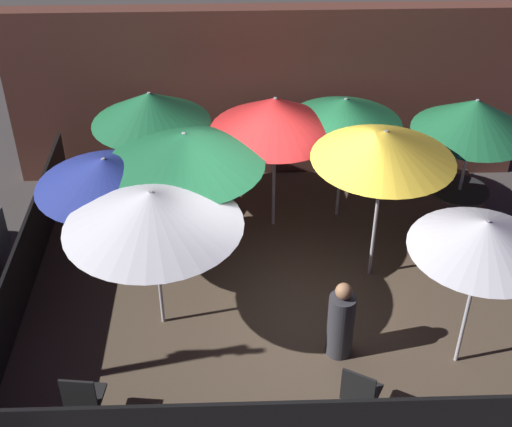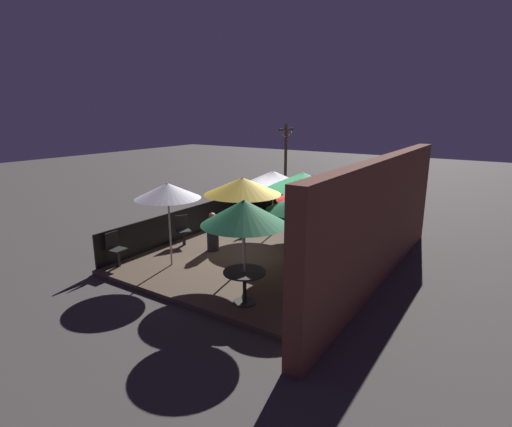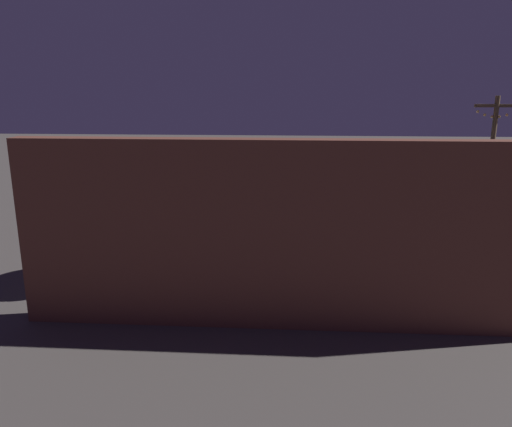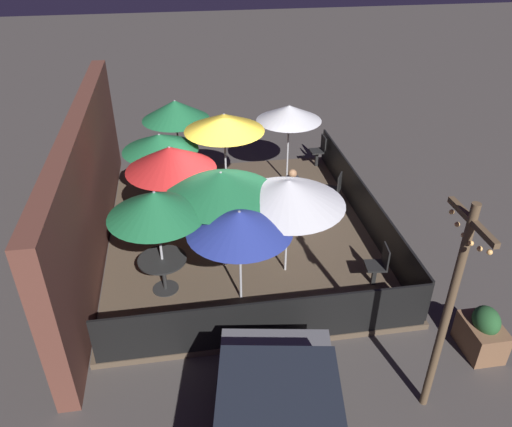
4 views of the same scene
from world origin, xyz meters
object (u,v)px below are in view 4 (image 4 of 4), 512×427
(patio_umbrella_5, at_px, (288,192))
(patio_chair_2, at_px, (379,264))
(patio_umbrella_8, at_px, (221,183))
(dining_table_0, at_px, (163,265))
(patio_chair_1, at_px, (334,189))
(patio_umbrella_3, at_px, (170,158))
(patio_umbrella_0, at_px, (155,204))
(dining_table_1, at_px, (180,160))
(light_post, at_px, (449,304))
(patio_umbrella_4, at_px, (160,142))
(patio_umbrella_7, at_px, (224,122))
(planter_box, at_px, (482,332))
(patron_0, at_px, (292,193))
(patio_umbrella_1, at_px, (175,110))
(patio_chair_0, at_px, (319,150))
(patio_umbrella_2, at_px, (239,222))
(patio_umbrella_6, at_px, (289,113))

(patio_umbrella_5, height_order, patio_chair_2, patio_umbrella_5)
(patio_umbrella_8, xyz_separation_m, dining_table_0, (-0.58, 1.26, -1.41))
(patio_umbrella_8, distance_m, patio_chair_1, 3.99)
(patio_umbrella_8, bearing_deg, patio_chair_2, -109.91)
(patio_umbrella_3, distance_m, patio_chair_1, 4.37)
(patio_umbrella_0, bearing_deg, dining_table_1, -5.49)
(patio_umbrella_3, bearing_deg, light_post, -144.13)
(patio_umbrella_5, relative_size, patio_chair_1, 2.50)
(patio_umbrella_4, height_order, dining_table_0, patio_umbrella_4)
(patio_umbrella_5, height_order, patio_umbrella_7, patio_umbrella_7)
(patio_chair_1, height_order, planter_box, patio_chair_1)
(dining_table_0, relative_size, patron_0, 0.82)
(patio_umbrella_7, bearing_deg, planter_box, -145.61)
(patio_umbrella_1, height_order, planter_box, patio_umbrella_1)
(patio_chair_0, height_order, light_post, light_post)
(patio_chair_0, xyz_separation_m, patio_chair_1, (-2.33, 0.23, -0.02))
(patio_umbrella_0, bearing_deg, patio_chair_2, -96.84)
(patio_umbrella_5, bearing_deg, patron_0, -15.51)
(patio_umbrella_1, xyz_separation_m, patio_umbrella_5, (-4.60, -2.07, -0.12))
(patio_umbrella_8, xyz_separation_m, planter_box, (-2.99, -4.22, -1.72))
(patio_umbrella_3, height_order, patio_chair_0, patio_umbrella_3)
(patio_umbrella_1, height_order, patio_umbrella_7, patio_umbrella_7)
(patio_umbrella_1, height_order, patio_chair_2, patio_umbrella_1)
(patio_chair_1, relative_size, planter_box, 0.97)
(patio_umbrella_4, height_order, patio_umbrella_8, patio_umbrella_8)
(planter_box, bearing_deg, patio_chair_2, 32.39)
(dining_table_0, bearing_deg, patio_umbrella_5, -84.70)
(dining_table_1, xyz_separation_m, light_post, (-8.14, -3.58, 1.37))
(patio_umbrella_2, distance_m, patio_chair_0, 6.43)
(patio_umbrella_6, relative_size, patio_umbrella_7, 0.92)
(patio_umbrella_2, bearing_deg, patio_chair_2, -90.20)
(patio_umbrella_6, height_order, patio_chair_1, patio_umbrella_6)
(dining_table_0, relative_size, patio_chair_0, 1.02)
(patio_umbrella_1, xyz_separation_m, patio_chair_1, (-2.16, -3.85, -1.53))
(patio_umbrella_1, bearing_deg, patio_umbrella_0, 174.51)
(patio_umbrella_8, height_order, patio_chair_2, patio_umbrella_8)
(patio_umbrella_7, bearing_deg, dining_table_1, 36.08)
(patio_umbrella_1, distance_m, patio_umbrella_2, 5.44)
(patio_umbrella_6, xyz_separation_m, patio_umbrella_7, (-0.84, 1.78, 0.18))
(patio_umbrella_5, height_order, patio_chair_0, patio_umbrella_5)
(patio_chair_0, bearing_deg, patio_umbrella_4, 22.03)
(dining_table_0, bearing_deg, patio_chair_2, -96.84)
(patio_umbrella_1, relative_size, light_post, 0.62)
(patio_umbrella_6, bearing_deg, dining_table_0, 140.47)
(patio_umbrella_1, xyz_separation_m, dining_table_0, (-4.83, 0.46, -1.42))
(patio_chair_1, bearing_deg, light_post, 116.77)
(patio_umbrella_0, bearing_deg, light_post, -129.27)
(patio_umbrella_1, relative_size, patio_chair_1, 2.50)
(patio_umbrella_3, xyz_separation_m, dining_table_1, (2.95, -0.17, -1.44))
(patron_0, bearing_deg, patio_umbrella_2, 101.63)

